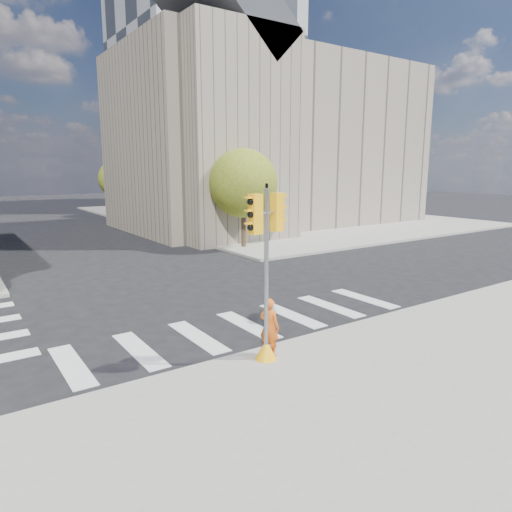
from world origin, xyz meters
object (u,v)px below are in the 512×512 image
Objects in this scene: traffic_signal at (266,288)px; photographer at (269,327)px; lamp_near at (218,174)px; lamp_far at (143,172)px.

photographer is at bearing 23.81° from traffic_signal.
photographer is (-9.13, -18.60, -3.65)m from lamp_near.
lamp_near is 21.09m from traffic_signal.
lamp_far is at bearing -38.44° from photographer.
lamp_far reaches higher than photographer.
lamp_far is at bearing 90.00° from lamp_near.
traffic_signal reaches higher than photographer.
lamp_far is (0.00, 14.00, 0.00)m from lamp_near.
traffic_signal is at bearing -116.49° from lamp_near.
photographer is at bearing -105.65° from lamp_far.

